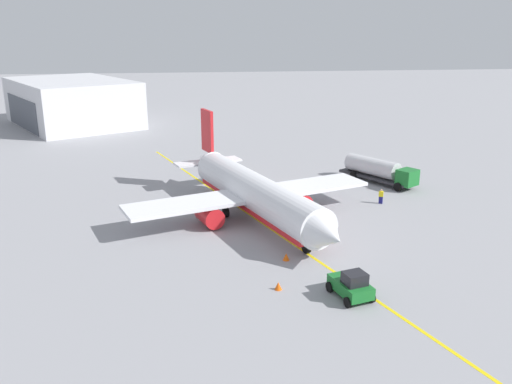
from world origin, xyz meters
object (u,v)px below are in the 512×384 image
Objects in this scene: pushback_tug at (351,285)px; refueling_worker at (381,197)px; fuel_tanker at (379,170)px; safety_cone_wingtip at (286,257)px; airplane at (254,193)px; safety_cone_nose at (278,286)px.

pushback_tug is 23.67m from refueling_worker.
safety_cone_wingtip is at bearing -36.44° from fuel_tanker.
refueling_worker is at bearing 154.28° from pushback_tug.
fuel_tanker is at bearing 156.34° from pushback_tug.
airplane is 18.02× the size of refueling_worker.
safety_cone_wingtip is at bearing -44.52° from refueling_worker.
safety_cone_wingtip is at bearing 6.77° from airplane.
refueling_worker is 24.76m from safety_cone_nose.
airplane reaches higher than pushback_tug.
pushback_tug is 6.26× the size of safety_cone_nose.
safety_cone_wingtip is (-7.27, -3.54, -0.68)m from pushback_tug.
fuel_tanker is 8.85m from refueling_worker.
pushback_tug is at bearing 69.10° from safety_cone_nose.
fuel_tanker is at bearing 161.90° from refueling_worker.
fuel_tanker is at bearing 122.05° from airplane.
pushback_tug is at bearing -23.66° from fuel_tanker.
safety_cone_nose is (19.34, -15.45, -0.50)m from refueling_worker.
airplane is 11.55m from safety_cone_wingtip.
safety_cone_wingtip is (14.05, -13.81, -0.49)m from refueling_worker.
safety_cone_wingtip is (22.41, -16.55, -1.40)m from fuel_tanker.
safety_cone_nose is at bearing -38.62° from refueling_worker.
pushback_tug is 2.33× the size of refueling_worker.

